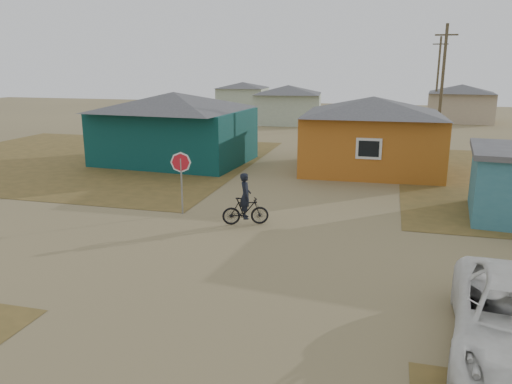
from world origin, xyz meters
TOP-DOWN VIEW (x-y plane):
  - ground at (0.00, 0.00)m, footprint 120.00×120.00m
  - grass_nw at (-14.00, 13.00)m, footprint 20.00×18.00m
  - house_teal at (-8.50, 13.50)m, footprint 8.93×7.08m
  - house_yellow at (2.50, 14.00)m, footprint 7.72×6.76m
  - house_pale_west at (-6.00, 34.00)m, footprint 7.04×6.15m
  - house_beige_east at (10.00, 40.00)m, footprint 6.95×6.05m
  - house_pale_north at (-14.00, 46.00)m, footprint 6.28×5.81m
  - utility_pole_near at (6.50, 22.00)m, footprint 1.40×0.20m
  - utility_pole_far at (7.50, 38.00)m, footprint 1.40×0.20m
  - stop_sign at (-4.03, 3.95)m, footprint 0.77×0.21m
  - cyclist at (-1.35, 3.33)m, footprint 1.71×1.01m

SIDE VIEW (x-z plane):
  - ground at x=0.00m, z-range 0.00..0.00m
  - grass_nw at x=-14.00m, z-range 0.00..0.01m
  - cyclist at x=-1.35m, z-range -0.25..1.61m
  - house_pale_north at x=-14.00m, z-range 0.05..3.45m
  - stop_sign at x=-4.03m, z-range 0.57..2.95m
  - house_pale_west at x=-6.00m, z-range 0.06..3.66m
  - house_beige_east at x=10.00m, z-range 0.06..3.66m
  - house_yellow at x=2.50m, z-range 0.05..3.95m
  - house_teal at x=-8.50m, z-range 0.05..4.05m
  - utility_pole_near at x=6.50m, z-range 0.14..8.14m
  - utility_pole_far at x=7.50m, z-range 0.14..8.14m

